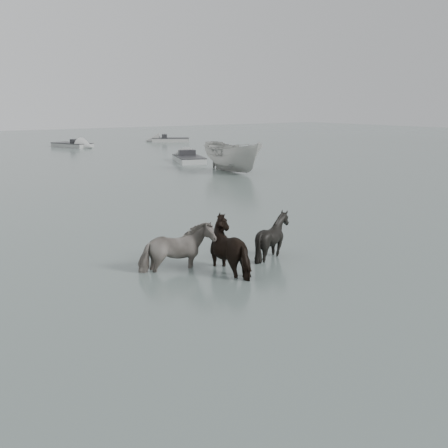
# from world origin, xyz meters

# --- Properties ---
(ground) EXTENTS (140.00, 140.00, 0.00)m
(ground) POSITION_xyz_m (0.00, 0.00, 0.00)
(ground) COLOR #516059
(ground) RESTS_ON ground
(pony_pinto) EXTENTS (1.91, 1.10, 1.52)m
(pony_pinto) POSITION_xyz_m (-2.67, 0.17, 0.76)
(pony_pinto) COLOR black
(pony_pinto) RESTS_ON ground
(pony_dark) EXTENTS (1.85, 1.98, 1.62)m
(pony_dark) POSITION_xyz_m (-1.46, -0.59, 0.81)
(pony_dark) COLOR black
(pony_dark) RESTS_ON ground
(pony_black) EXTENTS (1.61, 1.53, 1.41)m
(pony_black) POSITION_xyz_m (-0.03, -0.27, 0.71)
(pony_black) COLOR black
(pony_black) RESTS_ON ground
(boat_small) EXTENTS (2.16, 5.11, 1.93)m
(boat_small) POSITION_xyz_m (9.86, 14.77, 0.97)
(boat_small) COLOR #ACADA8
(boat_small) RESTS_ON ground
(skiff_port) EXTENTS (3.35, 5.41, 0.75)m
(skiff_port) POSITION_xyz_m (10.72, 20.86, 0.38)
(skiff_port) COLOR #ACAFAC
(skiff_port) RESTS_ON ground
(skiff_mid) EXTENTS (3.22, 5.60, 0.75)m
(skiff_mid) POSITION_xyz_m (8.92, 37.36, 0.38)
(skiff_mid) COLOR #979A97
(skiff_mid) RESTS_ON ground
(skiff_star) EXTENTS (5.18, 4.04, 0.75)m
(skiff_star) POSITION_xyz_m (19.53, 38.29, 0.38)
(skiff_star) COLOR #A3A39F
(skiff_star) RESTS_ON ground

